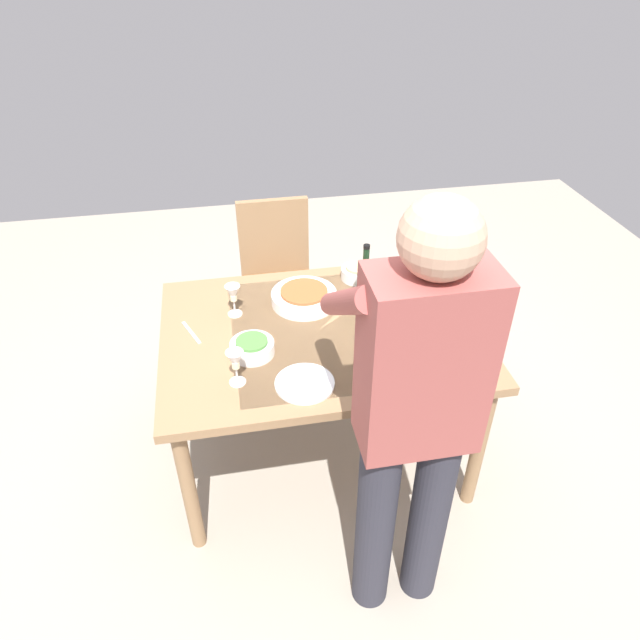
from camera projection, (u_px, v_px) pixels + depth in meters
name	position (u px, v px, depth m)	size (l,w,h in m)	color
ground_plane	(320.00, 446.00, 2.93)	(6.00, 6.00, 0.00)	#9E9384
dining_table	(320.00, 343.00, 2.53)	(1.36, 1.01, 0.74)	#93704C
chair_near	(277.00, 270.00, 3.31)	(0.40, 0.40, 0.91)	brown
person_server	(414.00, 413.00, 1.77)	(0.42, 0.61, 1.69)	#2D2D38
wine_bottle	(365.00, 281.00, 2.60)	(0.07, 0.07, 0.30)	black
wine_glass_left	(235.00, 362.00, 2.15)	(0.07, 0.07, 0.15)	white
wine_glass_right	(233.00, 295.00, 2.52)	(0.07, 0.07, 0.15)	white
water_cup_near_left	(372.00, 354.00, 2.29)	(0.07, 0.07, 0.09)	silver
water_cup_near_right	(413.00, 276.00, 2.76)	(0.07, 0.07, 0.09)	silver
water_cup_far_left	(367.00, 321.00, 2.46)	(0.07, 0.07, 0.09)	silver
serving_bowl_pasta	(304.00, 297.00, 2.64)	(0.30, 0.30, 0.07)	silver
side_bowl_salad	(252.00, 347.00, 2.34)	(0.18, 0.18, 0.07)	silver
side_bowl_bread	(357.00, 272.00, 2.81)	(0.16, 0.16, 0.07)	silver
dinner_plate_near	(416.00, 328.00, 2.49)	(0.23, 0.23, 0.01)	silver
dinner_plate_far	(305.00, 383.00, 2.20)	(0.23, 0.23, 0.01)	silver
table_knife	(412.00, 371.00, 2.27)	(0.01, 0.20, 0.01)	silver
table_fork	(191.00, 332.00, 2.47)	(0.01, 0.18, 0.01)	silver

